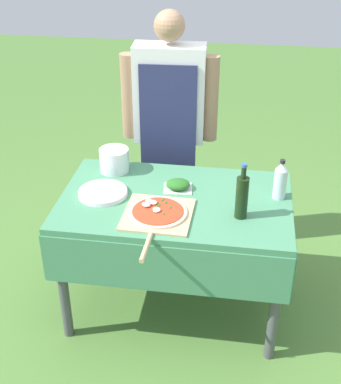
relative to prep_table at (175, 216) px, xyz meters
The scene contains 9 objects.
ground_plane 0.65m from the prep_table, ahead, with size 12.00×12.00×0.00m, color #517F38.
prep_table is the anchor object (origin of this frame).
person_cook 0.74m from the prep_table, 101.26° to the left, with size 0.60×0.22×1.61m.
pizza_on_peel 0.23m from the prep_table, 110.07° to the right, with size 0.36×0.57×0.06m.
oil_bottle 0.44m from the prep_table, 19.36° to the right, with size 0.06×0.06×0.30m.
water_bottle 0.60m from the prep_table, ahead, with size 0.07×0.07×0.23m.
herb_container 0.17m from the prep_table, 88.00° to the left, with size 0.17×0.15×0.06m.
mixing_tub 0.51m from the prep_table, 146.10° to the left, with size 0.17×0.17×0.14m, color silver.
plate_stack 0.42m from the prep_table, behind, with size 0.27×0.27×0.02m.
Camera 1 is at (0.34, -2.44, 2.26)m, focal length 50.00 mm.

